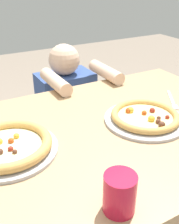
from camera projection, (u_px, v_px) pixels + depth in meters
The scene contains 6 objects.
dining_table at pixel (105, 149), 1.11m from camera, with size 1.36×0.90×0.75m.
pizza_near at pixel (145, 117), 1.10m from camera, with size 0.33×0.33×0.04m.
pizza_far at pixel (8, 146), 0.92m from camera, with size 0.33×0.33×0.05m.
drink_cup_colored at pixel (120, 193), 0.68m from camera, with size 0.08×0.08×0.11m.
fork at pixel (172, 100), 1.28m from camera, with size 0.13×0.18×0.00m.
diner_seated at pixel (67, 117), 1.81m from camera, with size 0.38×0.51×0.91m.
Camera 1 is at (-0.50, -0.77, 1.30)m, focal length 43.39 mm.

